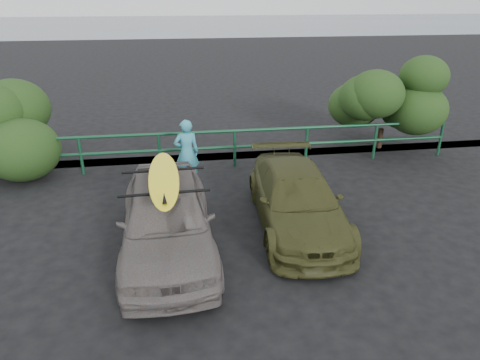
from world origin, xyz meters
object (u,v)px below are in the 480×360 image
object	(u,v)px
olive_vehicle	(297,199)
surfboard	(164,178)
guardrail	(198,150)
man	(187,153)
sedan	(167,218)

from	to	relation	value
olive_vehicle	surfboard	size ratio (longest dim) A/B	1.58
guardrail	man	world-z (taller)	man
man	sedan	bearing A→B (deg)	76.32
man	surfboard	size ratio (longest dim) A/B	0.65
man	surfboard	distance (m)	3.06
man	surfboard	xyz separation A→B (m)	(-0.45, -2.96, 0.65)
olive_vehicle	man	bearing A→B (deg)	134.92
sedan	olive_vehicle	distance (m)	2.63
surfboard	man	bearing A→B (deg)	79.31
sedan	olive_vehicle	xyz separation A→B (m)	(2.56, 0.61, -0.11)
olive_vehicle	man	size ratio (longest dim) A/B	2.42
surfboard	olive_vehicle	bearing A→B (deg)	11.34
guardrail	sedan	bearing A→B (deg)	-100.73
man	olive_vehicle	bearing A→B (deg)	126.88
surfboard	guardrail	bearing A→B (deg)	77.24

